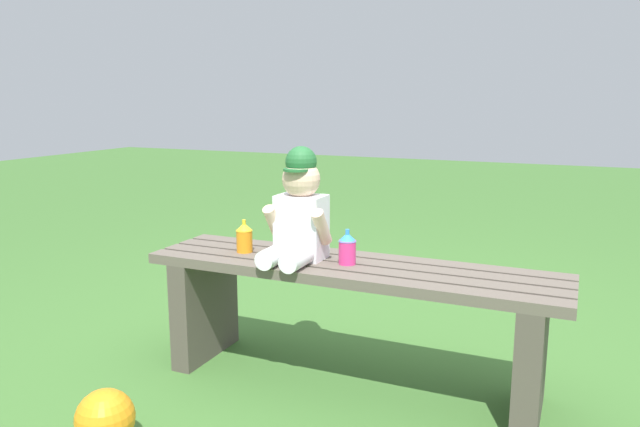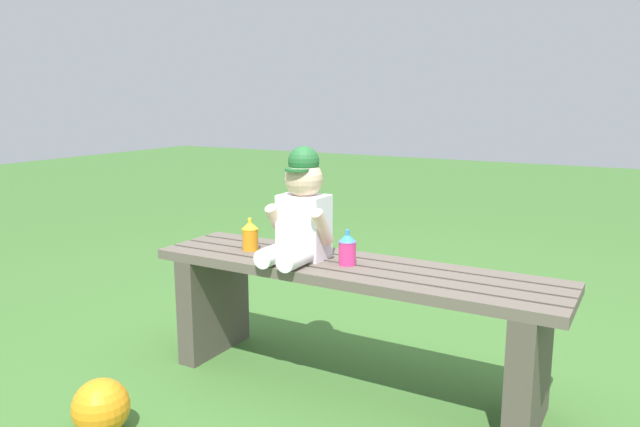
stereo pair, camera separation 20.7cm
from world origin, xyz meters
TOP-DOWN VIEW (x-y plane):
  - ground_plane at (0.00, 0.00)m, footprint 16.00×16.00m
  - park_bench at (0.00, 0.00)m, footprint 1.47×0.36m
  - child_figure at (-0.19, -0.02)m, footprint 0.23×0.27m
  - sippy_cup_left at (-0.42, -0.01)m, footprint 0.06×0.06m
  - sippy_cup_right at (-0.01, -0.01)m, footprint 0.06×0.06m
  - toy_ball at (-0.52, -0.67)m, footprint 0.18×0.18m

SIDE VIEW (x-z plane):
  - ground_plane at x=0.00m, z-range 0.00..0.00m
  - toy_ball at x=-0.52m, z-range 0.00..0.18m
  - park_bench at x=0.00m, z-range 0.07..0.53m
  - sippy_cup_left at x=-0.42m, z-range 0.45..0.57m
  - sippy_cup_right at x=-0.01m, z-range 0.45..0.57m
  - child_figure at x=-0.19m, z-range 0.43..0.83m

